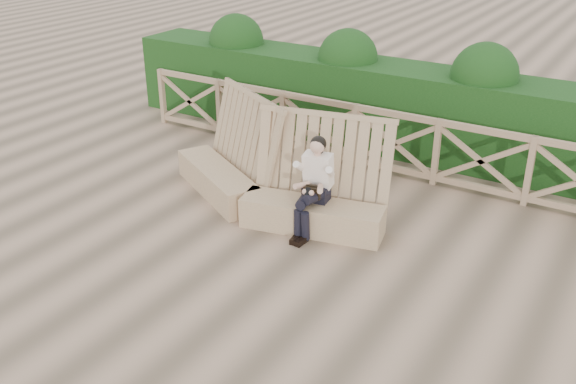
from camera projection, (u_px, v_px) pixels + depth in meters
The scene contains 5 objects.
ground at pixel (279, 271), 8.02m from camera, with size 60.00×60.00×0.00m, color brown.
bench at pixel (266, 185), 9.40m from camera, with size 3.85×1.63×1.56m.
woman at pixel (314, 182), 8.68m from camera, with size 0.42×0.84×1.35m.
guardrail at pixel (394, 143), 10.47m from camera, with size 10.10×0.09×1.10m.
hedge at pixel (422, 112), 11.30m from camera, with size 12.00×1.20×1.50m, color black.
Camera 1 is at (3.68, -5.74, 4.34)m, focal length 40.00 mm.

